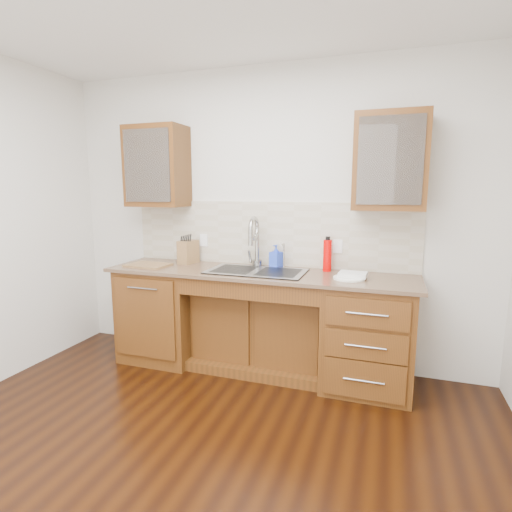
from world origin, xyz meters
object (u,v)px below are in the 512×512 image
(soap_bottle, at_px, (276,256))
(water_bottle, at_px, (327,256))
(plate, at_px, (349,278))
(cutting_board, at_px, (148,265))
(knife_block, at_px, (188,252))

(soap_bottle, height_order, water_bottle, water_bottle)
(soap_bottle, relative_size, plate, 0.82)
(water_bottle, height_order, cutting_board, water_bottle)
(knife_block, bearing_deg, plate, 2.03)
(knife_block, bearing_deg, water_bottle, 11.67)
(knife_block, xyz_separation_m, cutting_board, (-0.29, -0.24, -0.10))
(plate, relative_size, knife_block, 1.14)
(water_bottle, height_order, plate, water_bottle)
(soap_bottle, xyz_separation_m, knife_block, (-0.85, -0.09, 0.01))
(plate, bearing_deg, water_bottle, 130.18)
(plate, bearing_deg, soap_bottle, 157.08)
(plate, xyz_separation_m, knife_block, (-1.54, 0.20, 0.10))
(cutting_board, bearing_deg, water_bottle, 10.27)
(soap_bottle, bearing_deg, water_bottle, 16.76)
(water_bottle, height_order, knife_block, water_bottle)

